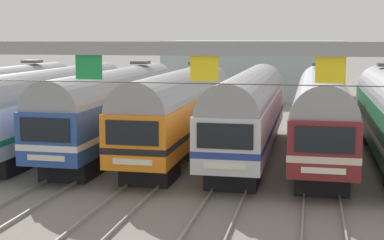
% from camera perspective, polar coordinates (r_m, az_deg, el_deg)
% --- Properties ---
extents(ground_plane, '(160.00, 160.00, 0.00)m').
position_cam_1_polar(ground_plane, '(32.83, -1.11, -3.38)').
color(ground_plane, gray).
extents(track_bed, '(24.72, 70.00, 0.15)m').
position_cam_1_polar(track_bed, '(49.31, 3.31, 0.62)').
color(track_bed, gray).
rests_on(track_bed, ground).
extents(commuter_train_white, '(2.88, 18.06, 4.77)m').
position_cam_1_polar(commuter_train_white, '(34.93, -13.60, 1.56)').
color(commuter_train_white, white).
rests_on(commuter_train_white, ground).
extents(commuter_train_blue, '(2.88, 18.06, 5.05)m').
position_cam_1_polar(commuter_train_blue, '(33.47, -7.60, 1.44)').
color(commuter_train_blue, '#284C9E').
rests_on(commuter_train_blue, ground).
extents(commuter_train_orange, '(2.88, 18.06, 5.05)m').
position_cam_1_polar(commuter_train_orange, '(32.39, -1.12, 1.28)').
color(commuter_train_orange, orange).
rests_on(commuter_train_orange, ground).
extents(commuter_train_silver, '(2.88, 18.06, 4.77)m').
position_cam_1_polar(commuter_train_silver, '(31.75, 5.70, 1.10)').
color(commuter_train_silver, silver).
rests_on(commuter_train_silver, ground).
extents(commuter_train_maroon, '(2.88, 18.06, 5.05)m').
position_cam_1_polar(commuter_train_maroon, '(31.59, 12.69, 0.90)').
color(commuter_train_maroon, maroon).
rests_on(commuter_train_maroon, ground).
extents(catenary_gantry, '(28.46, 0.44, 6.97)m').
position_cam_1_polar(catenary_gantry, '(19.27, -10.18, 4.52)').
color(catenary_gantry, gray).
rests_on(catenary_gantry, ground).
extents(maintenance_building, '(18.95, 10.00, 6.19)m').
position_cam_1_polar(maintenance_building, '(64.03, 6.25, 5.05)').
color(maintenance_building, '#9EB2B7').
rests_on(maintenance_building, ground).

